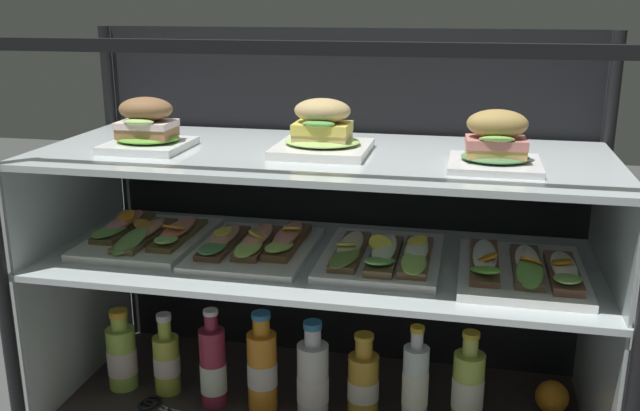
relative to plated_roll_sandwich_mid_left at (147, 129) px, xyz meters
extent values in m
cube|color=#392F2E|center=(0.37, 0.04, -0.67)|extent=(1.27, 0.54, 0.03)
cylinder|color=black|center=(-0.25, 0.30, -0.24)|extent=(0.03, 0.03, 0.89)
cylinder|color=black|center=(0.99, 0.30, -0.24)|extent=(0.03, 0.03, 0.89)
cube|color=black|center=(0.37, -0.21, 0.19)|extent=(1.24, 0.02, 0.02)
cube|color=black|center=(0.37, 0.31, -0.22)|extent=(1.21, 0.01, 0.86)
cube|color=silver|center=(-0.23, 0.04, -0.47)|extent=(0.01, 0.48, 0.36)
cube|color=silver|center=(0.97, 0.04, -0.47)|extent=(0.01, 0.48, 0.36)
cube|color=silver|center=(0.37, 0.04, -0.29)|extent=(1.22, 0.49, 0.01)
cube|color=silver|center=(-0.23, 0.04, -0.17)|extent=(0.01, 0.48, 0.22)
cube|color=silver|center=(0.97, 0.04, -0.17)|extent=(0.01, 0.48, 0.22)
cube|color=silver|center=(0.37, 0.04, -0.05)|extent=(1.22, 0.49, 0.01)
cube|color=white|center=(0.00, 0.00, -0.04)|extent=(0.17, 0.17, 0.02)
ellipsoid|color=#69AD38|center=(0.00, 0.00, -0.02)|extent=(0.14, 0.12, 0.02)
cube|color=#9C6E44|center=(0.00, 0.00, -0.01)|extent=(0.12, 0.09, 0.02)
cube|color=silver|center=(0.00, 0.00, 0.01)|extent=(0.12, 0.09, 0.01)
ellipsoid|color=#A3CB6E|center=(0.00, -0.04, 0.02)|extent=(0.07, 0.03, 0.01)
ellipsoid|color=brown|center=(0.00, 0.00, 0.04)|extent=(0.12, 0.09, 0.05)
cube|color=white|center=(0.38, 0.04, -0.04)|extent=(0.20, 0.20, 0.02)
ellipsoid|color=#A7CC6E|center=(0.38, 0.04, -0.02)|extent=(0.16, 0.14, 0.02)
cube|color=#E5C47E|center=(0.38, 0.04, -0.01)|extent=(0.12, 0.09, 0.02)
cube|color=#E3D255|center=(0.38, 0.04, 0.01)|extent=(0.12, 0.09, 0.02)
ellipsoid|color=#5A9C45|center=(0.38, 0.00, 0.02)|extent=(0.07, 0.03, 0.01)
ellipsoid|color=tan|center=(0.38, 0.04, 0.05)|extent=(0.12, 0.09, 0.05)
cube|color=white|center=(0.73, -0.02, -0.04)|extent=(0.17, 0.17, 0.01)
ellipsoid|color=#4F814B|center=(0.73, -0.02, -0.02)|extent=(0.13, 0.11, 0.02)
cube|color=tan|center=(0.73, -0.02, -0.01)|extent=(0.12, 0.08, 0.02)
cube|color=tan|center=(0.73, -0.02, 0.00)|extent=(0.12, 0.09, 0.02)
ellipsoid|color=#82B551|center=(0.73, -0.06, 0.02)|extent=(0.07, 0.03, 0.02)
ellipsoid|color=#A88849|center=(0.73, -0.02, 0.04)|extent=(0.12, 0.09, 0.05)
cube|color=white|center=(-0.04, 0.05, -0.27)|extent=(0.25, 0.33, 0.02)
cube|color=brown|center=(-0.12, 0.08, -0.26)|extent=(0.06, 0.23, 0.01)
ellipsoid|color=#6DA94E|center=(-0.12, 0.01, -0.24)|extent=(0.07, 0.12, 0.02)
ellipsoid|color=pink|center=(-0.12, 0.08, -0.24)|extent=(0.05, 0.18, 0.02)
cylinder|color=orange|center=(-0.11, 0.08, -0.23)|extent=(0.06, 0.06, 0.02)
cube|color=brown|center=(-0.04, 0.03, -0.26)|extent=(0.06, 0.24, 0.01)
ellipsoid|color=#6CA04D|center=(-0.04, -0.04, -0.25)|extent=(0.07, 0.13, 0.04)
ellipsoid|color=#F4A584|center=(-0.04, 0.03, -0.24)|extent=(0.05, 0.20, 0.01)
cylinder|color=orange|center=(-0.05, 0.04, -0.24)|extent=(0.05, 0.05, 0.03)
cube|color=brown|center=(0.03, 0.05, -0.26)|extent=(0.06, 0.23, 0.01)
ellipsoid|color=#95D065|center=(0.03, -0.01, -0.24)|extent=(0.08, 0.12, 0.04)
ellipsoid|color=#F49478|center=(0.03, 0.05, -0.24)|extent=(0.05, 0.18, 0.02)
cylinder|color=orange|center=(0.04, 0.03, -0.23)|extent=(0.06, 0.06, 0.02)
cube|color=white|center=(0.22, 0.04, -0.27)|extent=(0.25, 0.33, 0.01)
cube|color=brown|center=(0.15, 0.03, -0.26)|extent=(0.06, 0.22, 0.01)
ellipsoid|color=#4C864C|center=(0.15, -0.04, -0.25)|extent=(0.05, 0.11, 0.02)
ellipsoid|color=#DE9781|center=(0.15, 0.03, -0.25)|extent=(0.05, 0.18, 0.02)
cylinder|color=#F4D94A|center=(0.15, 0.03, -0.23)|extent=(0.06, 0.06, 0.01)
cube|color=brown|center=(0.23, 0.04, -0.26)|extent=(0.06, 0.22, 0.01)
ellipsoid|color=#A5D45A|center=(0.23, -0.03, -0.25)|extent=(0.06, 0.12, 0.02)
ellipsoid|color=#F59884|center=(0.23, 0.04, -0.24)|extent=(0.05, 0.18, 0.02)
cylinder|color=yellow|center=(0.23, 0.02, -0.23)|extent=(0.05, 0.05, 0.02)
cube|color=brown|center=(0.29, 0.06, -0.26)|extent=(0.06, 0.24, 0.02)
ellipsoid|color=#A5D258|center=(0.29, -0.01, -0.24)|extent=(0.06, 0.12, 0.03)
ellipsoid|color=#EB9180|center=(0.29, 0.06, -0.24)|extent=(0.05, 0.19, 0.02)
cylinder|color=yellow|center=(0.30, 0.07, -0.23)|extent=(0.05, 0.05, 0.02)
cube|color=white|center=(0.51, 0.04, -0.27)|extent=(0.25, 0.33, 0.02)
cube|color=brown|center=(0.44, 0.03, -0.26)|extent=(0.06, 0.24, 0.01)
ellipsoid|color=olive|center=(0.44, -0.04, -0.24)|extent=(0.07, 0.13, 0.02)
ellipsoid|color=#F2E5C2|center=(0.44, 0.03, -0.24)|extent=(0.05, 0.19, 0.02)
cylinder|color=yellow|center=(0.44, 0.00, -0.23)|extent=(0.05, 0.05, 0.02)
cube|color=brown|center=(0.52, 0.01, -0.26)|extent=(0.06, 0.23, 0.02)
ellipsoid|color=#67AD50|center=(0.52, -0.06, -0.24)|extent=(0.08, 0.13, 0.05)
ellipsoid|color=#E0EAC1|center=(0.52, 0.01, -0.24)|extent=(0.05, 0.18, 0.02)
cylinder|color=yellow|center=(0.51, 0.00, -0.22)|extent=(0.07, 0.07, 0.03)
cube|color=brown|center=(0.59, 0.02, -0.26)|extent=(0.06, 0.23, 0.02)
ellipsoid|color=#97C757|center=(0.59, -0.05, -0.24)|extent=(0.06, 0.12, 0.03)
ellipsoid|color=#E8EFCF|center=(0.59, 0.02, -0.24)|extent=(0.05, 0.19, 0.02)
cylinder|color=#F4DB49|center=(0.59, 0.04, -0.23)|extent=(0.06, 0.06, 0.02)
cube|color=white|center=(0.80, 0.02, -0.27)|extent=(0.25, 0.33, 0.02)
cube|color=brown|center=(0.73, 0.02, -0.26)|extent=(0.06, 0.26, 0.01)
ellipsoid|color=#63B03C|center=(0.73, -0.05, -0.24)|extent=(0.08, 0.14, 0.05)
ellipsoid|color=silver|center=(0.73, 0.02, -0.24)|extent=(0.05, 0.21, 0.02)
cylinder|color=orange|center=(0.73, -0.01, -0.23)|extent=(0.05, 0.05, 0.02)
cube|color=brown|center=(0.81, 0.01, -0.26)|extent=(0.06, 0.24, 0.01)
ellipsoid|color=#6BAA47|center=(0.81, -0.06, -0.24)|extent=(0.06, 0.12, 0.04)
ellipsoid|color=beige|center=(0.81, 0.01, -0.24)|extent=(0.05, 0.19, 0.01)
cylinder|color=orange|center=(0.82, -0.02, -0.23)|extent=(0.06, 0.05, 0.03)
cube|color=brown|center=(0.88, -0.01, -0.25)|extent=(0.06, 0.22, 0.02)
ellipsoid|color=#7AAC50|center=(0.88, -0.08, -0.24)|extent=(0.07, 0.12, 0.04)
ellipsoid|color=#EEE1C8|center=(0.88, -0.01, -0.24)|extent=(0.05, 0.18, 0.01)
cylinder|color=orange|center=(0.87, -0.01, -0.23)|extent=(0.06, 0.06, 0.01)
cylinder|color=#AFD855|center=(-0.12, 0.03, -0.58)|extent=(0.07, 0.07, 0.15)
cylinder|color=white|center=(-0.12, 0.03, -0.58)|extent=(0.07, 0.07, 0.06)
cylinder|color=#B9D74F|center=(-0.12, 0.03, -0.48)|extent=(0.04, 0.04, 0.03)
cylinder|color=gold|center=(-0.12, 0.03, -0.46)|extent=(0.04, 0.04, 0.02)
cylinder|color=#C1CA46|center=(0.00, 0.03, -0.58)|extent=(0.06, 0.06, 0.14)
cylinder|color=white|center=(0.00, 0.03, -0.58)|extent=(0.06, 0.06, 0.05)
cylinder|color=#B4CE43|center=(0.00, 0.03, -0.49)|extent=(0.03, 0.03, 0.05)
cylinder|color=white|center=(0.00, 0.03, -0.46)|extent=(0.04, 0.04, 0.02)
cylinder|color=#9A2843|center=(0.13, 0.00, -0.56)|extent=(0.06, 0.06, 0.19)
cylinder|color=silver|center=(0.13, 0.00, -0.59)|extent=(0.06, 0.06, 0.07)
cylinder|color=maroon|center=(0.13, 0.00, -0.44)|extent=(0.03, 0.03, 0.04)
cylinder|color=silver|center=(0.13, 0.00, -0.42)|extent=(0.03, 0.03, 0.01)
cylinder|color=orange|center=(0.24, 0.00, -0.56)|extent=(0.07, 0.07, 0.19)
cylinder|color=silver|center=(0.24, 0.00, -0.56)|extent=(0.07, 0.07, 0.06)
cylinder|color=orange|center=(0.24, 0.00, -0.44)|extent=(0.04, 0.04, 0.04)
cylinder|color=teal|center=(0.24, 0.00, -0.42)|extent=(0.04, 0.04, 0.01)
cylinder|color=white|center=(0.36, 0.00, -0.57)|extent=(0.07, 0.07, 0.18)
cylinder|color=white|center=(0.36, 0.00, -0.59)|extent=(0.07, 0.07, 0.06)
cylinder|color=white|center=(0.36, 0.00, -0.46)|extent=(0.04, 0.04, 0.04)
cylinder|color=teal|center=(0.36, 0.00, -0.43)|extent=(0.04, 0.04, 0.02)
cylinder|color=gold|center=(0.48, 0.03, -0.58)|extent=(0.07, 0.07, 0.15)
cylinder|color=silver|center=(0.48, 0.03, -0.59)|extent=(0.07, 0.07, 0.05)
cylinder|color=gold|center=(0.48, 0.03, -0.49)|extent=(0.04, 0.04, 0.04)
cylinder|color=gold|center=(0.48, 0.03, -0.46)|extent=(0.04, 0.04, 0.01)
cylinder|color=white|center=(0.60, 0.00, -0.56)|extent=(0.06, 0.06, 0.19)
cylinder|color=white|center=(0.60, 0.00, -0.56)|extent=(0.06, 0.06, 0.08)
cylinder|color=white|center=(0.60, 0.00, -0.44)|extent=(0.03, 0.03, 0.04)
cylinder|color=gold|center=(0.60, 0.00, -0.41)|extent=(0.03, 0.03, 0.01)
cylinder|color=#B7D553|center=(0.71, 0.02, -0.56)|extent=(0.07, 0.07, 0.18)
cylinder|color=silver|center=(0.71, 0.02, -0.56)|extent=(0.07, 0.07, 0.07)
cylinder|color=#C1D355|center=(0.71, 0.02, -0.45)|extent=(0.03, 0.03, 0.04)
cylinder|color=gold|center=(0.71, 0.02, -0.42)|extent=(0.04, 0.04, 0.01)
sphere|color=orange|center=(0.90, 0.13, -0.61)|extent=(0.08, 0.08, 0.08)
torus|color=black|center=(-0.03, -0.05, -0.65)|extent=(0.05, 0.05, 0.01)
torus|color=black|center=(-0.02, -0.03, -0.65)|extent=(0.06, 0.06, 0.01)
cylinder|color=silver|center=(0.03, -0.05, -0.65)|extent=(0.01, 0.01, 0.01)
camera|label=1|loc=(0.68, -1.40, 0.27)|focal=39.91mm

